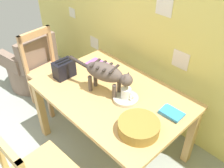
{
  "coord_description": "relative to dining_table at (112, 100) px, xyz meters",
  "views": [
    {
      "loc": [
        1.24,
        0.19,
        2.11
      ],
      "look_at": [
        -0.0,
        1.38,
        0.82
      ],
      "focal_mm": 39.44,
      "sensor_mm": 36.0,
      "label": 1
    }
  ],
  "objects": [
    {
      "name": "book_stack",
      "position": [
        0.53,
        0.15,
        0.1
      ],
      "size": [
        0.2,
        0.14,
        0.03
      ],
      "color": "#3F8BCA",
      "rests_on": "dining_table"
    },
    {
      "name": "wicker_armchair",
      "position": [
        -1.55,
        -0.04,
        -0.37
      ],
      "size": [
        0.64,
        0.66,
        0.78
      ],
      "rotation": [
        0.0,
        0.0,
        1.72
      ],
      "color": "#7E675A",
      "rests_on": "ground_plane"
    },
    {
      "name": "wicker_basket",
      "position": [
        0.47,
        -0.17,
        0.13
      ],
      "size": [
        0.31,
        0.31,
        0.09
      ],
      "color": "olive",
      "rests_on": "dining_table"
    },
    {
      "name": "wall_rear",
      "position": [
        0.0,
        0.71,
        0.61
      ],
      "size": [
        4.78,
        0.11,
        2.5
      ],
      "color": "#EBDB72",
      "rests_on": "ground_plane"
    },
    {
      "name": "coffee_mug",
      "position": [
        0.16,
        0.02,
        0.16
      ],
      "size": [
        0.13,
        0.09,
        0.09
      ],
      "color": "white",
      "rests_on": "saucer_bowl"
    },
    {
      "name": "dining_table",
      "position": [
        0.0,
        0.0,
        0.0
      ],
      "size": [
        1.37,
        0.93,
        0.72
      ],
      "color": "tan",
      "rests_on": "ground_plane"
    },
    {
      "name": "toaster",
      "position": [
        -0.51,
        -0.15,
        0.17
      ],
      "size": [
        0.12,
        0.2,
        0.18
      ],
      "color": "black",
      "rests_on": "dining_table"
    },
    {
      "name": "wooden_chair_far",
      "position": [
        -1.07,
        -0.05,
        -0.18
      ],
      "size": [
        0.45,
        0.45,
        0.94
      ],
      "rotation": [
        0.0,
        0.0,
        -1.49
      ],
      "color": "tan",
      "rests_on": "ground_plane"
    },
    {
      "name": "saucer_bowl",
      "position": [
        0.15,
        0.02,
        0.1
      ],
      "size": [
        0.22,
        0.22,
        0.03
      ],
      "primitive_type": "cylinder",
      "color": "beige",
      "rests_on": "dining_table"
    },
    {
      "name": "magazine",
      "position": [
        -0.43,
        0.22,
        0.09
      ],
      "size": [
        0.3,
        0.22,
        0.01
      ],
      "primitive_type": "cube",
      "rotation": [
        0.0,
        0.0,
        0.11
      ],
      "color": "#9A55A1",
      "rests_on": "dining_table"
    },
    {
      "name": "cat",
      "position": [
        -0.04,
        -0.03,
        0.29
      ],
      "size": [
        0.61,
        0.24,
        0.3
      ],
      "rotation": [
        0.0,
        0.0,
        -1.29
      ],
      "color": "#524540",
      "rests_on": "dining_table"
    }
  ]
}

